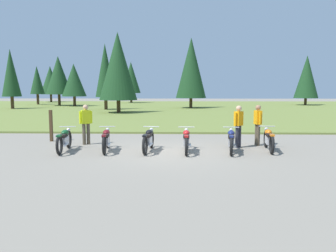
{
  "coord_description": "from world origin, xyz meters",
  "views": [
    {
      "loc": [
        0.38,
        -11.91,
        2.31
      ],
      "look_at": [
        0.0,
        0.6,
        0.9
      ],
      "focal_mm": 35.03,
      "sensor_mm": 36.0,
      "label": 1
    }
  ],
  "objects": [
    {
      "name": "motorcycle_british_green",
      "position": [
        -3.85,
        0.02,
        0.44
      ],
      "size": [
        0.62,
        2.1,
        0.88
      ],
      "color": "black",
      "rests_on": "ground"
    },
    {
      "name": "motorcycle_orange",
      "position": [
        3.81,
        0.41,
        0.44
      ],
      "size": [
        0.62,
        2.1,
        0.88
      ],
      "color": "black",
      "rests_on": "ground"
    },
    {
      "name": "rider_with_back_turned",
      "position": [
        3.66,
        1.57,
        0.95
      ],
      "size": [
        0.27,
        0.54,
        1.67
      ],
      "color": "#4C4233",
      "rests_on": "ground"
    },
    {
      "name": "motorcycle_maroon",
      "position": [
        -2.3,
        0.11,
        0.44
      ],
      "size": [
        0.63,
        2.1,
        0.88
      ],
      "color": "black",
      "rests_on": "ground"
    },
    {
      "name": "motorcycle_black",
      "position": [
        -0.71,
        0.12,
        0.44
      ],
      "size": [
        0.62,
        2.1,
        0.88
      ],
      "color": "black",
      "rests_on": "ground"
    },
    {
      "name": "rider_checking_bike",
      "position": [
        2.77,
        1.02,
        0.95
      ],
      "size": [
        0.4,
        0.44,
        1.67
      ],
      "color": "#2D2D38",
      "rests_on": "ground"
    },
    {
      "name": "motorcycle_red",
      "position": [
        0.7,
        0.04,
        0.44
      ],
      "size": [
        0.62,
        2.1,
        0.88
      ],
      "color": "black",
      "rests_on": "ground"
    },
    {
      "name": "grass_moorland",
      "position": [
        0.0,
        26.9,
        0.05
      ],
      "size": [
        80.0,
        44.0,
        0.1
      ],
      "primitive_type": "cube",
      "color": "olive",
      "rests_on": "ground"
    },
    {
      "name": "ground_plane",
      "position": [
        0.0,
        0.0,
        0.0
      ],
      "size": [
        140.0,
        140.0,
        0.0
      ],
      "primitive_type": "plane",
      "color": "gray"
    },
    {
      "name": "trail_marker_post",
      "position": [
        -5.26,
        2.37,
        0.7
      ],
      "size": [
        0.12,
        0.12,
        1.4
      ],
      "primitive_type": "cube",
      "color": "#47331E",
      "rests_on": "ground"
    },
    {
      "name": "rider_in_hivis_vest",
      "position": [
        -3.46,
        1.58,
        0.95
      ],
      "size": [
        0.49,
        0.37,
        1.67
      ],
      "color": "#4C4233",
      "rests_on": "ground"
    },
    {
      "name": "motorcycle_navy",
      "position": [
        2.34,
        0.05,
        0.44
      ],
      "size": [
        0.62,
        2.09,
        0.88
      ],
      "color": "black",
      "rests_on": "ground"
    },
    {
      "name": "forest_treeline",
      "position": [
        -6.26,
        31.14,
        4.21
      ],
      "size": [
        43.44,
        29.22,
        8.34
      ],
      "color": "#47331E",
      "rests_on": "ground"
    }
  ]
}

